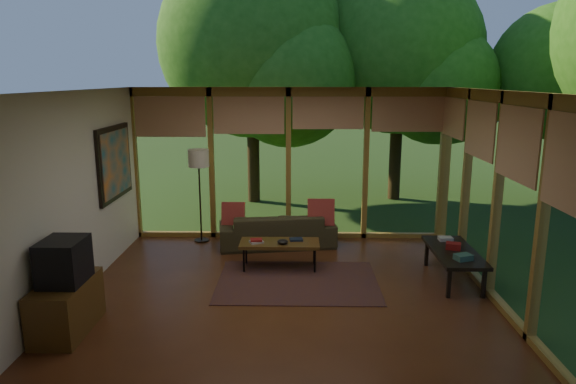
{
  "coord_description": "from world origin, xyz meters",
  "views": [
    {
      "loc": [
        0.16,
        -6.52,
        2.85
      ],
      "look_at": [
        0.03,
        0.7,
        1.24
      ],
      "focal_mm": 32.0,
      "sensor_mm": 36.0,
      "label": 1
    }
  ],
  "objects_px": {
    "coffee_table": "(280,244)",
    "side_console": "(454,253)",
    "floor_lamp": "(199,164)",
    "media_cabinet": "(67,307)",
    "sofa": "(277,229)",
    "television": "(64,261)"
  },
  "relations": [
    {
      "from": "coffee_table",
      "to": "television",
      "type": "bearing_deg",
      "value": -139.06
    },
    {
      "from": "television",
      "to": "coffee_table",
      "type": "height_order",
      "value": "television"
    },
    {
      "from": "media_cabinet",
      "to": "floor_lamp",
      "type": "distance_m",
      "value": 3.65
    },
    {
      "from": "media_cabinet",
      "to": "side_console",
      "type": "bearing_deg",
      "value": 18.27
    },
    {
      "from": "floor_lamp",
      "to": "side_console",
      "type": "height_order",
      "value": "floor_lamp"
    },
    {
      "from": "media_cabinet",
      "to": "side_console",
      "type": "height_order",
      "value": "media_cabinet"
    },
    {
      "from": "side_console",
      "to": "television",
      "type": "bearing_deg",
      "value": -161.66
    },
    {
      "from": "media_cabinet",
      "to": "side_console",
      "type": "relative_size",
      "value": 0.71
    },
    {
      "from": "television",
      "to": "floor_lamp",
      "type": "height_order",
      "value": "floor_lamp"
    },
    {
      "from": "sofa",
      "to": "coffee_table",
      "type": "bearing_deg",
      "value": 85.67
    },
    {
      "from": "media_cabinet",
      "to": "coffee_table",
      "type": "relative_size",
      "value": 0.83
    },
    {
      "from": "floor_lamp",
      "to": "coffee_table",
      "type": "height_order",
      "value": "floor_lamp"
    },
    {
      "from": "coffee_table",
      "to": "side_console",
      "type": "relative_size",
      "value": 0.86
    },
    {
      "from": "media_cabinet",
      "to": "television",
      "type": "xyz_separation_m",
      "value": [
        0.02,
        0.0,
        0.55
      ]
    },
    {
      "from": "media_cabinet",
      "to": "side_console",
      "type": "distance_m",
      "value": 5.13
    },
    {
      "from": "side_console",
      "to": "media_cabinet",
      "type": "bearing_deg",
      "value": -161.73
    },
    {
      "from": "floor_lamp",
      "to": "television",
      "type": "bearing_deg",
      "value": -105.06
    },
    {
      "from": "media_cabinet",
      "to": "television",
      "type": "height_order",
      "value": "television"
    },
    {
      "from": "floor_lamp",
      "to": "side_console",
      "type": "bearing_deg",
      "value": -23.8
    },
    {
      "from": "floor_lamp",
      "to": "coffee_table",
      "type": "distance_m",
      "value": 2.2
    },
    {
      "from": "media_cabinet",
      "to": "television",
      "type": "bearing_deg",
      "value": 0.0
    },
    {
      "from": "sofa",
      "to": "media_cabinet",
      "type": "bearing_deg",
      "value": 45.42
    }
  ]
}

